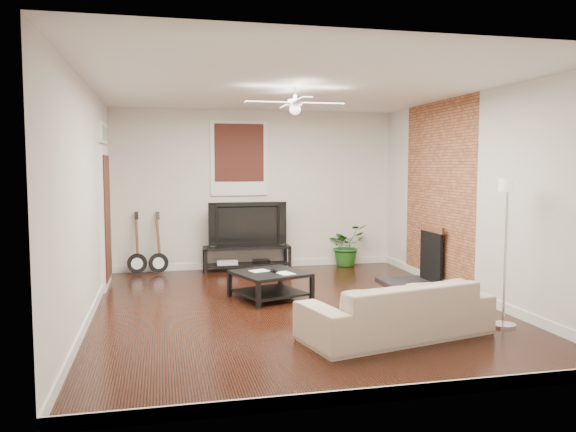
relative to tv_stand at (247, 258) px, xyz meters
name	(u,v)px	position (x,y,z in m)	size (l,w,h in m)	color
room	(295,199)	(0.20, -2.78, 1.19)	(5.01, 6.01, 2.81)	black
brick_accent	(438,193)	(2.69, -1.78, 1.19)	(0.02, 2.20, 2.80)	brown
fireplace	(419,255)	(2.40, -1.78, 0.25)	(0.80, 1.10, 0.92)	black
window_back	(239,158)	(-0.10, 0.19, 1.74)	(1.00, 0.06, 1.30)	#330E0E
door_left	(106,204)	(-2.26, -0.88, 1.04)	(0.08, 1.00, 2.50)	white
tv_stand	(247,258)	(0.00, 0.00, 0.00)	(1.51, 0.40, 0.42)	black
tv	(247,224)	(0.00, 0.02, 0.60)	(1.35, 0.18, 0.78)	black
coffee_table	(270,285)	(-0.01, -2.21, -0.03)	(0.88, 0.88, 0.37)	black
sofa	(396,309)	(0.97, -4.23, 0.09)	(2.06, 0.81, 0.60)	tan
floor_lamp	(506,253)	(2.32, -4.13, 0.63)	(0.28, 0.28, 1.68)	silver
potted_plant	(346,245)	(1.84, 0.04, 0.17)	(0.68, 0.59, 0.75)	#1F5A19
guitar_left	(137,243)	(-1.86, -0.03, 0.32)	(0.33, 0.23, 1.06)	black
guitar_right	(158,243)	(-1.51, -0.06, 0.32)	(0.33, 0.23, 1.06)	black
ceiling_fan	(295,103)	(0.20, -2.78, 2.39)	(1.24, 1.24, 0.32)	white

